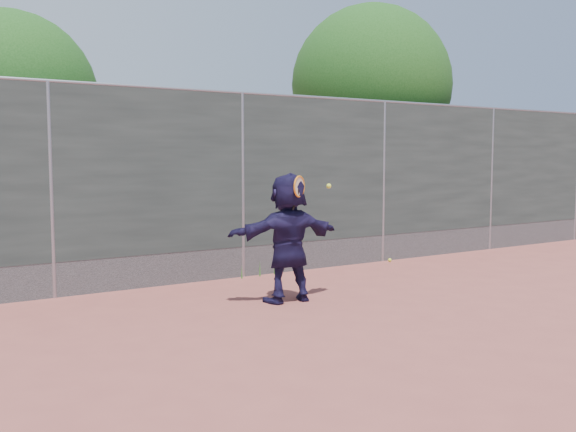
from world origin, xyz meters
TOP-DOWN VIEW (x-y plane):
  - ground at (0.00, 0.00)m, footprint 80.00×80.00m
  - player at (-0.35, 1.56)m, footprint 1.66×0.63m
  - ball_ground at (3.06, 3.35)m, footprint 0.07×0.07m
  - fence at (-0.00, 3.50)m, footprint 20.00×0.06m
  - swing_action at (-0.25, 1.37)m, footprint 0.71×0.20m
  - tree_right at (4.68, 5.75)m, footprint 3.78×3.60m
  - tree_left at (-2.85, 6.55)m, footprint 3.15×3.00m
  - weed_clump at (0.29, 3.38)m, footprint 0.68×0.07m

SIDE VIEW (x-z plane):
  - ground at x=0.00m, z-range 0.00..0.00m
  - ball_ground at x=3.06m, z-range 0.00..0.07m
  - weed_clump at x=0.29m, z-range -0.02..0.28m
  - player at x=-0.35m, z-range 0.00..1.76m
  - swing_action at x=-0.25m, z-range 1.30..1.82m
  - fence at x=0.00m, z-range 0.07..3.09m
  - tree_left at x=-2.85m, z-range 0.68..5.20m
  - tree_right at x=4.68m, z-range 0.80..6.19m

